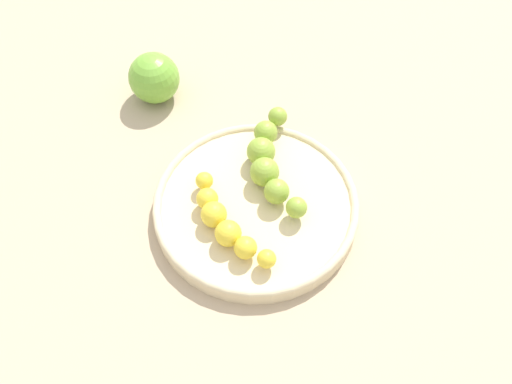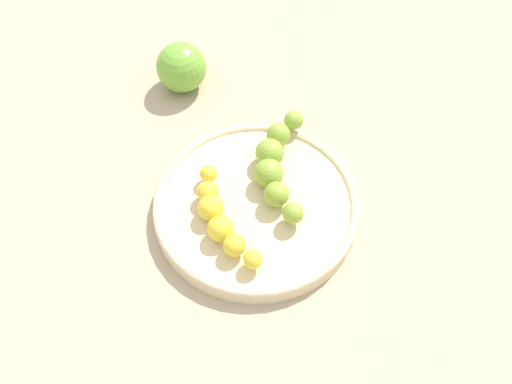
{
  "view_description": "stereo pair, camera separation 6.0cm",
  "coord_description": "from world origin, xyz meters",
  "views": [
    {
      "loc": [
        -0.3,
        0.17,
        0.53
      ],
      "look_at": [
        0.0,
        0.0,
        0.04
      ],
      "focal_mm": 37.58,
      "sensor_mm": 36.0,
      "label": 1
    },
    {
      "loc": [
        -0.32,
        0.12,
        0.53
      ],
      "look_at": [
        0.0,
        0.0,
        0.04
      ],
      "focal_mm": 37.58,
      "sensor_mm": 36.0,
      "label": 2
    }
  ],
  "objects": [
    {
      "name": "banana_green",
      "position": [
        0.03,
        -0.04,
        0.04
      ],
      "size": [
        0.15,
        0.09,
        0.03
      ],
      "rotation": [
        0.0,
        0.0,
        1.17
      ],
      "color": "#8CAD38",
      "rests_on": "fruit_bowl"
    },
    {
      "name": "apple_green",
      "position": [
        0.23,
        0.02,
        0.03
      ],
      "size": [
        0.07,
        0.07,
        0.07
      ],
      "primitive_type": "sphere",
      "color": "#72B238",
      "rests_on": "ground_plane"
    },
    {
      "name": "ground_plane",
      "position": [
        0.0,
        0.0,
        0.0
      ],
      "size": [
        2.4,
        2.4,
        0.0
      ],
      "primitive_type": "plane",
      "color": "tan"
    },
    {
      "name": "banana_yellow",
      "position": [
        -0.02,
        0.05,
        0.03
      ],
      "size": [
        0.14,
        0.05,
        0.03
      ],
      "rotation": [
        0.0,
        0.0,
        1.65
      ],
      "color": "yellow",
      "rests_on": "fruit_bowl"
    },
    {
      "name": "fruit_bowl",
      "position": [
        0.0,
        0.0,
        0.01
      ],
      "size": [
        0.24,
        0.24,
        0.02
      ],
      "color": "beige",
      "rests_on": "ground_plane"
    }
  ]
}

